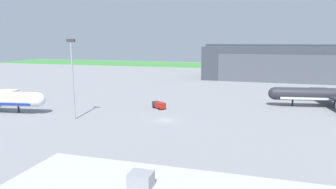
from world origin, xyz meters
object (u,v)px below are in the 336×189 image
object	(u,v)px
maintenance_hangar	(274,63)
airliner_far_right	(333,95)
baggage_tug	(159,105)
apron_light_mast	(73,74)

from	to	relation	value
maintenance_hangar	airliner_far_right	size ratio (longest dim) A/B	1.89
maintenance_hangar	airliner_far_right	xyz separation A→B (m)	(15.24, -72.22, -5.14)
airliner_far_right	baggage_tug	world-z (taller)	airliner_far_right
baggage_tug	apron_light_mast	distance (m)	28.99
baggage_tug	apron_light_mast	xyz separation A→B (m)	(-18.39, -19.25, 11.48)
apron_light_mast	maintenance_hangar	bearing A→B (deg)	62.38
airliner_far_right	baggage_tug	xyz separation A→B (m)	(-53.96, -17.67, -2.86)
maintenance_hangar	baggage_tug	size ratio (longest dim) A/B	14.45
airliner_far_right	baggage_tug	distance (m)	56.86
baggage_tug	maintenance_hangar	bearing A→B (deg)	66.70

